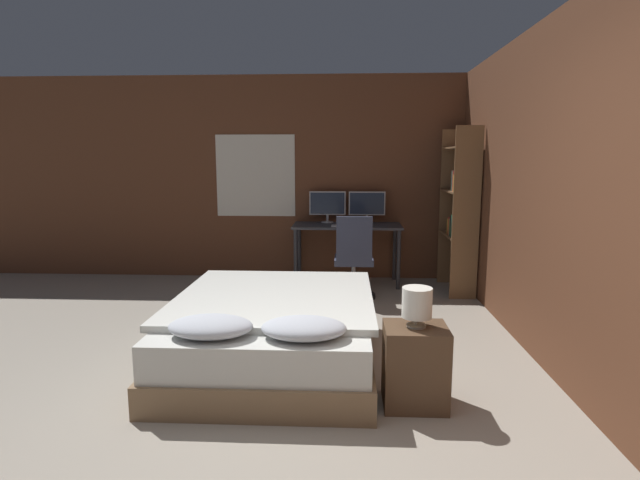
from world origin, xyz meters
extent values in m
plane|color=#9E9384|center=(0.00, 0.00, 0.00)|extent=(20.00, 20.00, 0.00)
cube|color=brown|center=(0.00, 4.25, 1.35)|extent=(12.00, 0.06, 2.70)
cube|color=silver|center=(-0.81, 4.21, 1.39)|extent=(1.06, 0.01, 1.09)
cube|color=black|center=(-0.81, 4.21, 1.39)|extent=(0.98, 0.01, 1.01)
cube|color=brown|center=(1.97, 1.50, 1.35)|extent=(0.06, 12.00, 2.70)
cube|color=#846647|center=(-0.16, 1.30, 0.11)|extent=(1.53, 1.98, 0.22)
cube|color=silver|center=(-0.16, 1.30, 0.35)|extent=(1.47, 1.92, 0.25)
cube|color=silver|center=(-0.16, 1.42, 0.50)|extent=(1.57, 1.66, 0.05)
ellipsoid|color=silver|center=(-0.46, 0.56, 0.54)|extent=(0.55, 0.38, 0.13)
ellipsoid|color=silver|center=(0.14, 0.56, 0.54)|extent=(0.55, 0.38, 0.13)
cube|color=brown|center=(0.87, 0.64, 0.27)|extent=(0.41, 0.35, 0.54)
cylinder|color=gray|center=(0.87, 0.64, 0.54)|extent=(0.13, 0.13, 0.01)
cylinder|color=gray|center=(0.87, 0.64, 0.58)|extent=(0.02, 0.02, 0.05)
cylinder|color=silver|center=(0.87, 0.64, 0.70)|extent=(0.19, 0.19, 0.19)
cube|color=#38383D|center=(0.43, 3.87, 0.76)|extent=(1.38, 0.61, 0.03)
cylinder|color=#2D2D33|center=(-0.22, 3.61, 0.37)|extent=(0.05, 0.05, 0.75)
cylinder|color=#2D2D33|center=(1.07, 3.61, 0.37)|extent=(0.05, 0.05, 0.75)
cylinder|color=#2D2D33|center=(-0.22, 4.13, 0.37)|extent=(0.05, 0.05, 0.75)
cylinder|color=#2D2D33|center=(1.07, 4.13, 0.37)|extent=(0.05, 0.05, 0.75)
cylinder|color=#B7B7BC|center=(0.17, 4.08, 0.78)|extent=(0.16, 0.16, 0.01)
cylinder|color=#B7B7BC|center=(0.17, 4.08, 0.83)|extent=(0.03, 0.03, 0.09)
cube|color=#B7B7BC|center=(0.17, 4.08, 1.03)|extent=(0.48, 0.03, 0.31)
cube|color=#232D42|center=(0.17, 4.06, 1.03)|extent=(0.45, 0.00, 0.28)
cylinder|color=#B7B7BC|center=(0.68, 4.08, 0.78)|extent=(0.16, 0.16, 0.01)
cylinder|color=#B7B7BC|center=(0.68, 4.08, 0.83)|extent=(0.03, 0.03, 0.09)
cube|color=#B7B7BC|center=(0.68, 4.08, 1.03)|extent=(0.48, 0.03, 0.31)
cube|color=#232D42|center=(0.68, 4.06, 1.03)|extent=(0.45, 0.00, 0.28)
cube|color=#B7B7BC|center=(0.43, 3.67, 0.79)|extent=(0.39, 0.13, 0.02)
ellipsoid|color=#B7B7BC|center=(0.71, 3.67, 0.80)|extent=(0.07, 0.05, 0.04)
cylinder|color=black|center=(0.50, 3.22, 0.02)|extent=(0.52, 0.52, 0.04)
cylinder|color=gray|center=(0.50, 3.22, 0.23)|extent=(0.05, 0.05, 0.37)
cube|color=#33384C|center=(0.50, 3.22, 0.45)|extent=(0.44, 0.44, 0.07)
cube|color=#33384C|center=(0.50, 3.02, 0.73)|extent=(0.40, 0.05, 0.50)
cube|color=brown|center=(1.77, 3.21, 0.99)|extent=(0.31, 0.02, 1.98)
cube|color=brown|center=(1.77, 4.00, 0.99)|extent=(0.31, 0.02, 1.98)
cube|color=brown|center=(1.77, 3.60, 0.69)|extent=(0.31, 0.77, 0.02)
cube|color=brown|center=(1.77, 3.60, 1.23)|extent=(0.31, 0.77, 0.02)
cube|color=brown|center=(1.77, 3.60, 1.74)|extent=(0.31, 0.77, 0.02)
cube|color=#28282D|center=(1.77, 3.25, 0.81)|extent=(0.25, 0.04, 0.22)
cube|color=#28282D|center=(1.77, 3.30, 0.81)|extent=(0.25, 0.04, 0.22)
cube|color=#2D4784|center=(1.77, 3.34, 0.83)|extent=(0.25, 0.03, 0.25)
cube|color=#337042|center=(1.77, 3.39, 0.83)|extent=(0.25, 0.04, 0.26)
cube|color=#28282D|center=(1.77, 3.43, 0.83)|extent=(0.25, 0.04, 0.25)
cube|color=#337042|center=(1.77, 3.47, 0.81)|extent=(0.25, 0.03, 0.21)
cube|color=orange|center=(1.77, 3.51, 0.80)|extent=(0.25, 0.04, 0.20)
cube|color=#B2332D|center=(1.77, 3.56, 0.81)|extent=(0.25, 0.04, 0.21)
cube|color=gold|center=(1.77, 3.61, 0.80)|extent=(0.25, 0.04, 0.19)
cube|color=#28282D|center=(1.77, 3.24, 1.34)|extent=(0.25, 0.02, 0.20)
cube|color=#337042|center=(1.77, 3.27, 1.35)|extent=(0.25, 0.02, 0.23)
cube|color=#7A387F|center=(1.77, 3.31, 1.34)|extent=(0.25, 0.04, 0.22)
cube|color=gold|center=(1.77, 3.35, 1.33)|extent=(0.25, 0.04, 0.19)
cube|color=#B2332D|center=(1.77, 3.40, 1.36)|extent=(0.25, 0.04, 0.24)
cube|color=#337042|center=(1.77, 3.44, 1.35)|extent=(0.25, 0.02, 0.23)
cube|color=#28282D|center=(1.77, 3.47, 1.36)|extent=(0.25, 0.03, 0.24)
camera|label=1|loc=(0.40, -2.49, 1.61)|focal=28.00mm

